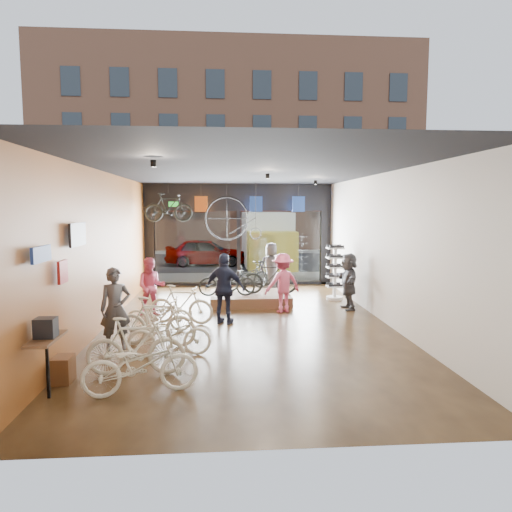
{
  "coord_description": "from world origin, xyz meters",
  "views": [
    {
      "loc": [
        -0.6,
        -11.19,
        2.9
      ],
      "look_at": [
        0.32,
        1.4,
        1.58
      ],
      "focal_mm": 32.0,
      "sensor_mm": 36.0,
      "label": 1
    }
  ],
  "objects": [
    {
      "name": "penny_farthing",
      "position": [
        -0.14,
        4.66,
        2.5
      ],
      "size": [
        1.89,
        0.06,
        1.51
      ],
      "primitive_type": null,
      "color": "black",
      "rests_on": "ceiling"
    },
    {
      "name": "box_truck",
      "position": [
        1.61,
        11.0,
        1.35
      ],
      "size": [
        2.28,
        6.83,
        2.69
      ],
      "primitive_type": null,
      "color": "silver",
      "rests_on": "street_road"
    },
    {
      "name": "customer_2",
      "position": [
        -0.56,
        0.12,
        0.89
      ],
      "size": [
        1.13,
        0.79,
        1.79
      ],
      "primitive_type": "imported",
      "rotation": [
        0.0,
        0.0,
        2.76
      ],
      "color": "#161C33",
      "rests_on": "ground_plane"
    },
    {
      "name": "floor_bike_3",
      "position": [
        -2.02,
        -1.66,
        0.53
      ],
      "size": [
        1.81,
        0.85,
        1.05
      ],
      "primitive_type": "imported",
      "rotation": [
        0.0,
        0.0,
        1.36
      ],
      "color": "beige",
      "rests_on": "ground_plane"
    },
    {
      "name": "floor_bike_5",
      "position": [
        -1.66,
        0.17,
        0.5
      ],
      "size": [
        1.71,
        0.8,
        0.99
      ],
      "primitive_type": "imported",
      "rotation": [
        0.0,
        0.0,
        1.36
      ],
      "color": "beige",
      "rests_on": "ground_plane"
    },
    {
      "name": "wall_back",
      "position": [
        0.0,
        -6.02,
        1.9
      ],
      "size": [
        7.0,
        0.04,
        3.8
      ],
      "primitive_type": "cube",
      "color": "beige",
      "rests_on": "ground"
    },
    {
      "name": "customer_0",
      "position": [
        -2.81,
        -1.83,
        0.85
      ],
      "size": [
        0.71,
        0.57,
        1.7
      ],
      "primitive_type": "imported",
      "rotation": [
        0.0,
        0.0,
        0.3
      ],
      "color": "#3F3F44",
      "rests_on": "ground_plane"
    },
    {
      "name": "floor_bike_0",
      "position": [
        -1.9,
        -4.18,
        0.47
      ],
      "size": [
        1.87,
        0.97,
        0.94
      ],
      "primitive_type": "imported",
      "rotation": [
        0.0,
        0.0,
        1.78
      ],
      "color": "beige",
      "rests_on": "ground_plane"
    },
    {
      "name": "wall_right",
      "position": [
        3.52,
        0.0,
        1.9
      ],
      "size": [
        0.04,
        12.0,
        3.8
      ],
      "primitive_type": "cube",
      "color": "beige",
      "rests_on": "ground"
    },
    {
      "name": "jersey_left",
      "position": [
        -1.36,
        5.2,
        3.05
      ],
      "size": [
        0.45,
        0.03,
        0.55
      ],
      "primitive_type": "cube",
      "color": "#CC5919",
      "rests_on": "ceiling"
    },
    {
      "name": "wall_left",
      "position": [
        -3.52,
        0.0,
        1.9
      ],
      "size": [
        0.04,
        12.0,
        3.8
      ],
      "primitive_type": "cube",
      "color": "#954B1E",
      "rests_on": "ground"
    },
    {
      "name": "storefront",
      "position": [
        0.0,
        6.0,
        1.9
      ],
      "size": [
        7.0,
        0.26,
        3.8
      ],
      "primitive_type": null,
      "color": "black",
      "rests_on": "ground"
    },
    {
      "name": "sidewalk_near",
      "position": [
        0.0,
        7.2,
        0.06
      ],
      "size": [
        30.0,
        2.4,
        0.12
      ],
      "primitive_type": "cube",
      "color": "slate",
      "rests_on": "ground"
    },
    {
      "name": "hung_bike",
      "position": [
        -2.39,
        4.2,
        2.93
      ],
      "size": [
        1.59,
        0.49,
        0.95
      ],
      "primitive_type": "imported",
      "rotation": [
        0.0,
        0.0,
        1.55
      ],
      "color": "black",
      "rests_on": "ceiling"
    },
    {
      "name": "floor_bike_1",
      "position": [
        -2.12,
        -3.36,
        0.52
      ],
      "size": [
        1.73,
        0.49,
        1.04
      ],
      "primitive_type": "imported",
      "rotation": [
        0.0,
        0.0,
        1.57
      ],
      "color": "beige",
      "rests_on": "ground_plane"
    },
    {
      "name": "floor_bike_2",
      "position": [
        -1.66,
        -2.34,
        0.43
      ],
      "size": [
        1.66,
        0.67,
        0.85
      ],
      "primitive_type": "imported",
      "rotation": [
        0.0,
        0.0,
        1.63
      ],
      "color": "beige",
      "rests_on": "ground_plane"
    },
    {
      "name": "jersey_mid",
      "position": [
        0.6,
        5.2,
        3.05
      ],
      "size": [
        0.45,
        0.03,
        0.55
      ],
      "primitive_type": "cube",
      "color": "#1E3F99",
      "rests_on": "ceiling"
    },
    {
      "name": "display_bike_mid",
      "position": [
        0.81,
        2.45,
        0.81
      ],
      "size": [
        1.72,
        0.6,
        1.02
      ],
      "primitive_type": "imported",
      "rotation": [
        0.0,
        0.0,
        1.5
      ],
      "color": "black",
      "rests_on": "display_platform"
    },
    {
      "name": "display_platform",
      "position": [
        0.22,
        2.59,
        0.15
      ],
      "size": [
        2.4,
        1.8,
        0.3
      ],
      "primitive_type": "cube",
      "color": "#4C2B1B",
      "rests_on": "ground_plane"
    },
    {
      "name": "customer_3",
      "position": [
        1.06,
        1.29,
        0.83
      ],
      "size": [
        1.22,
        0.95,
        1.66
      ],
      "primitive_type": "imported",
      "rotation": [
        0.0,
        0.0,
        3.49
      ],
      "color": "#CC4C72",
      "rests_on": "ground_plane"
    },
    {
      "name": "customer_4",
      "position": [
        1.07,
        4.3,
        0.87
      ],
      "size": [
        0.85,
        0.56,
        1.73
      ],
      "primitive_type": "imported",
      "rotation": [
        0.0,
        0.0,
        3.15
      ],
      "color": "#3F3F44",
      "rests_on": "ground_plane"
    },
    {
      "name": "exit_sign",
      "position": [
        -2.4,
        5.88,
        3.05
      ],
      "size": [
        0.35,
        0.06,
        0.18
      ],
      "primitive_type": "cube",
      "color": "#198C26",
      "rests_on": "storefront"
    },
    {
      "name": "jersey_right",
      "position": [
        2.14,
        5.2,
        3.05
      ],
      "size": [
        0.45,
        0.03,
        0.55
      ],
      "primitive_type": "cube",
      "color": "#1E3F99",
      "rests_on": "ceiling"
    },
    {
      "name": "ground_plane",
      "position": [
        0.0,
        0.0,
        -0.02
      ],
      "size": [
        7.0,
        12.0,
        0.04
      ],
      "primitive_type": "cube",
      "color": "black",
      "rests_on": "ground"
    },
    {
      "name": "floor_bike_4",
      "position": [
        -2.12,
        -0.5,
        0.41
      ],
      "size": [
        1.57,
        0.58,
        0.82
      ],
      "primitive_type": "imported",
      "rotation": [
        0.0,
        0.0,
        1.54
      ],
      "color": "beige",
      "rests_on": "ground_plane"
    },
    {
      "name": "ceiling",
      "position": [
        0.0,
        0.0,
        3.82
      ],
      "size": [
        7.0,
        12.0,
        0.04
      ],
      "primitive_type": "cube",
      "color": "black",
      "rests_on": "ground"
    },
    {
      "name": "sidewalk_far",
      "position": [
        0.0,
        19.0,
        0.06
      ],
      "size": [
        30.0,
        2.0,
        0.12
      ],
      "primitive_type": "cube",
      "color": "slate",
      "rests_on": "ground"
    },
    {
      "name": "sunglasses_rack",
      "position": [
        2.95,
        2.93,
        0.88
      ],
      "size": [
        0.53,
        0.44,
        1.77
      ],
      "primitive_type": null,
      "rotation": [
        0.0,
        0.0,
        0.02
      ],
      "color": "white",
      "rests_on": "ground_plane"
    },
    {
      "name": "display_bike_right",
      "position": [
        0.15,
        3.22,
        0.74
      ],
      "size": [
        1.74,
        1.33,
        0.88
      ],
      "primitive_type": "imported",
      "rotation": [
        0.0,
        0.0,
        2.09
      ],
      "color": "black",
      "rests_on": "display_platform"
    },
    {
      "name": "wall_merch",
      "position": [
        -3.38,
        -3.5,
        1.3
      ],
      "size": [
        0.4,
        2.4,
        2.6
      ],
      "primitive_type": null,
      "color": "navy",
      "rests_on": "wall_left"
    },
    {
      "name": "opposite_building",
      "position": [
        0.0,
        21.5,
        7.0
      ],
      "size": [
        26.0,
        5.0,
        14.0
      ],
      "primitive_type": "cube",
      "color": "brown",
      "rests_on": "ground"
    },
    {
      "name": "street_car",
      "position": [
        -1.47,
        12.0,
        0.69
      ],
      "size": [
        4.05,
        1.63,
        1.38
      ],
      "primitive_type": "imported",
      "rotation": [
        0.0,
        0.0,
        1.57
      ],
      "color": "gray",
      "rests_on": "street_road"
    },
    {
      "name": "display_bike_left",
      "position": [
        -0.49,
        2.22,
        0.74
      ],
      "size": [
        1.68,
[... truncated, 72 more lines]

